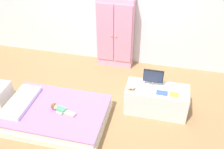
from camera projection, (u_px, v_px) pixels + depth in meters
The scene contains 10 objects.
ground_plane at pixel (95, 113), 3.93m from camera, with size 10.00×10.00×0.02m, color #99754C.
bed at pixel (56, 115), 3.73m from camera, with size 1.45×0.98×0.22m.
pillow at pixel (21, 102), 3.74m from camera, with size 0.31×0.70×0.07m, color silver.
doll at pixel (59, 109), 3.62m from camera, with size 0.39×0.17×0.10m.
wardrobe at pixel (115, 33), 4.66m from camera, with size 0.65×0.28×1.32m.
tv_stand at pixel (156, 100), 3.84m from camera, with size 0.91×0.41×0.42m, color silver.
tv_monitor at pixel (153, 77), 3.70m from camera, with size 0.29×0.10×0.26m.
rocking_horse_toy at pixel (132, 87), 3.66m from camera, with size 0.11×0.04×0.13m.
book_blue at pixel (162, 93), 3.63m from camera, with size 0.16×0.10×0.01m, color blue.
book_yellow at pixel (174, 95), 3.60m from camera, with size 0.12×0.09×0.02m, color gold.
Camera 1 is at (0.91, -2.74, 2.74)m, focal length 41.36 mm.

